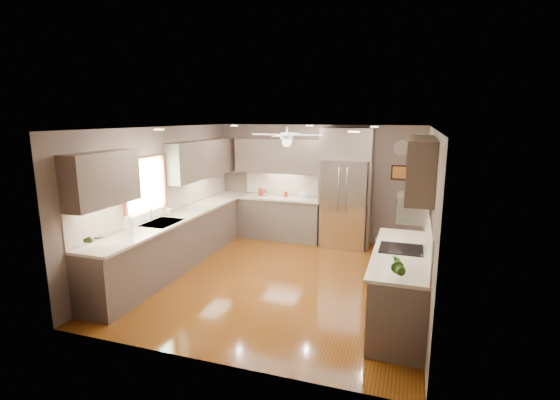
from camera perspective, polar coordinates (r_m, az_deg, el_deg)
The scene contains 28 objects.
floor at distance 6.94m, azimuth 0.16°, elevation -10.96°, with size 5.00×5.00×0.00m, color #54290B.
ceiling at distance 6.41m, azimuth 0.18°, elevation 10.13°, with size 5.00×5.00×0.00m, color white.
wall_back at distance 8.93m, azimuth 5.17°, elevation 2.46°, with size 4.50×4.50×0.00m, color #685850.
wall_front at distance 4.35m, azimuth -10.22°, elevation -7.61°, with size 4.50×4.50×0.00m, color #685850.
wall_left at distance 7.56m, azimuth -16.26°, elevation 0.35°, with size 5.00×5.00×0.00m, color #685850.
wall_right at distance 6.26m, azimuth 20.15°, elevation -2.19°, with size 5.00×5.00×0.00m, color #685850.
canister_a at distance 9.04m, azimuth -2.74°, elevation 1.11°, with size 0.10×0.10×0.16m, color maroon.
canister_b at distance 9.00m, azimuth -2.00°, elevation 1.01°, with size 0.09×0.09×0.15m, color silver.
canister_c at distance 8.94m, azimuth -0.07°, elevation 1.08°, with size 0.11×0.11×0.18m, color beige.
canister_d at distance 8.88m, azimuth 0.82°, elevation 0.80°, with size 0.08×0.08×0.12m, color maroon.
soap_bottle at distance 7.49m, azimuth -15.18°, elevation -1.46°, with size 0.08×0.08×0.17m, color white.
potted_plant_left at distance 5.91m, azimuth -24.49°, elevation -4.95°, with size 0.16×0.11×0.30m, color #2F5D1A.
potted_plant_right at distance 4.57m, azimuth 16.34°, elevation -8.92°, with size 0.18×0.14×0.32m, color #2F5D1A.
bowl at distance 8.78m, azimuth 3.29°, elevation 0.46°, with size 0.23×0.23×0.06m, color beige.
left_run at distance 7.70m, azimuth -13.49°, elevation -5.17°, with size 0.65×4.70×1.45m.
back_run at distance 9.00m, azimuth 0.14°, elevation -2.41°, with size 1.85×0.65×1.45m.
uppers at distance 7.37m, azimuth -3.60°, elevation 5.41°, with size 4.50×4.70×0.95m.
window at distance 7.09m, azimuth -18.47°, elevation 1.96°, with size 0.05×1.12×0.92m.
sink at distance 7.06m, azimuth -16.25°, elevation -3.30°, with size 0.50×0.70×0.32m.
refrigerator at distance 8.48m, azimuth 9.24°, elevation 1.44°, with size 1.06×0.75×2.45m.
right_run at distance 5.73m, azimuth 16.56°, elevation -11.29°, with size 0.70×2.20×1.45m.
microwave at distance 5.67m, azimuth 18.20°, elevation -1.06°, with size 0.43×0.55×0.34m.
ceiling_fan at distance 6.71m, azimuth 0.98°, elevation 8.76°, with size 1.18×1.18×0.32m.
recessed_lights at distance 6.81m, azimuth 0.91°, elevation 10.16°, with size 2.84×3.14×0.01m.
wall_clock at distance 8.60m, azimuth 16.75°, elevation 7.03°, with size 0.30×0.03×0.30m.
framed_print at distance 8.65m, azimuth 16.55°, elevation 3.72°, with size 0.36×0.03×0.30m.
stool at distance 7.77m, azimuth 14.45°, elevation -6.97°, with size 0.42×0.42×0.47m.
paper_towel at distance 6.41m, azimuth -20.47°, elevation -3.46°, with size 0.12×0.12×0.30m.
Camera 1 is at (1.99, -6.09, 2.67)m, focal length 26.00 mm.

